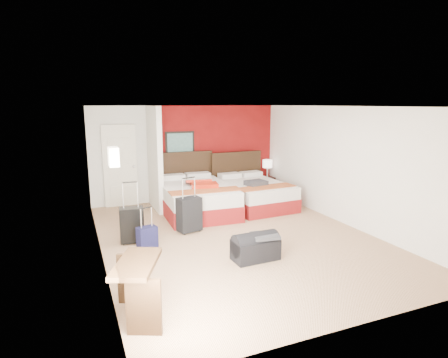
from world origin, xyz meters
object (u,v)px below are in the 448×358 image
nightstand (267,185)px  table_lamp (267,168)px  desk (138,290)px  bed_right (254,194)px  suitcase_navy (147,241)px  suitcase_black (132,226)px  duffel_bag (255,248)px  red_suitcase_open (201,184)px  suitcase_charcoal (189,216)px  bed_left (196,199)px

nightstand → table_lamp: table_lamp is taller
table_lamp → desk: 6.76m
bed_right → suitcase_navy: bearing=-149.9°
suitcase_black → duffel_bag: bearing=-34.2°
red_suitcase_open → nightstand: red_suitcase_open is taller
suitcase_black → desk: bearing=-90.1°
red_suitcase_open → table_lamp: (2.37, 1.13, 0.02)m
suitcase_black → suitcase_charcoal: 1.18m
suitcase_black → bed_right: bearing=30.7°
bed_right → suitcase_navy: size_ratio=4.49×
bed_left → nightstand: size_ratio=4.49×
suitcase_navy → bed_left: bearing=37.6°
duffel_bag → suitcase_charcoal: bearing=107.0°
nightstand → suitcase_navy: size_ratio=1.10×
bed_left → suitcase_black: bed_left is taller
table_lamp → desk: table_lamp is taller
nightstand → duffel_bag: nightstand is taller
bed_left → suitcase_charcoal: bearing=-111.7°
desk → bed_left: bearing=86.6°
bed_right → suitcase_navy: bed_right is taller
nightstand → suitcase_navy: nightstand is taller
suitcase_black → table_lamp: bearing=37.5°
red_suitcase_open → suitcase_charcoal: 1.37m
suitcase_navy → duffel_bag: (1.61, -0.93, -0.03)m
suitcase_charcoal → bed_right: bearing=17.5°
nightstand → red_suitcase_open: bearing=-156.1°
suitcase_navy → suitcase_black: bearing=89.2°
suitcase_navy → suitcase_charcoal: bearing=23.8°
duffel_bag → desk: bearing=-156.4°
bed_right → suitcase_charcoal: suitcase_charcoal is taller
nightstand → suitcase_navy: (-4.03, -3.07, -0.02)m
suitcase_navy → duffel_bag: suitcase_navy is taller
nightstand → suitcase_black: 4.85m
bed_left → nightstand: bearing=25.2°
nightstand → suitcase_charcoal: 3.78m
red_suitcase_open → duffel_bag: bearing=-79.5°
bed_right → table_lamp: size_ratio=4.14×
nightstand → suitcase_charcoal: bearing=-144.7°
nightstand → desk: desk is taller
duffel_bag → nightstand: bearing=56.7°
red_suitcase_open → suitcase_black: (-1.82, -1.32, -0.40)m
suitcase_navy → duffel_bag: 1.86m
desk → table_lamp: bearing=71.8°
red_suitcase_open → duffel_bag: 2.92m
bed_right → desk: bearing=-135.3°
table_lamp → duffel_bag: bearing=-121.1°
red_suitcase_open → table_lamp: table_lamp is taller
bed_left → bed_right: bearing=2.3°
red_suitcase_open → suitcase_charcoal: (-0.66, -1.14, -0.38)m
red_suitcase_open → suitcase_navy: red_suitcase_open is taller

